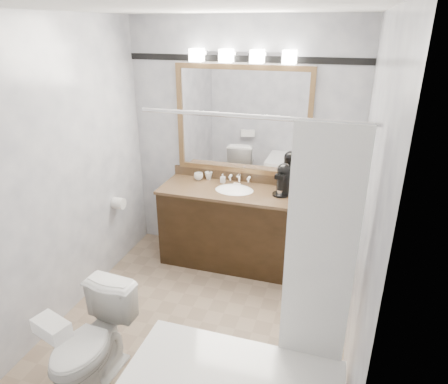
{
  "coord_description": "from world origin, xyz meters",
  "views": [
    {
      "loc": [
        1.0,
        -2.6,
        2.4
      ],
      "look_at": [
        0.09,
        0.35,
        1.11
      ],
      "focal_mm": 32.0,
      "sensor_mm": 36.0,
      "label": 1
    }
  ],
  "objects": [
    {
      "name": "mirror",
      "position": [
        0.0,
        1.28,
        1.5
      ],
      "size": [
        1.4,
        0.04,
        1.1
      ],
      "color": "olive",
      "rests_on": "room"
    },
    {
      "name": "room",
      "position": [
        0.0,
        0.0,
        1.25
      ],
      "size": [
        2.42,
        2.62,
        2.52
      ],
      "color": "gray",
      "rests_on": "ground"
    },
    {
      "name": "vanity",
      "position": [
        0.0,
        1.02,
        0.44
      ],
      "size": [
        1.53,
        0.58,
        0.97
      ],
      "color": "black",
      "rests_on": "ground"
    },
    {
      "name": "soap_bottle_a",
      "position": [
        -0.17,
        1.18,
        0.9
      ],
      "size": [
        0.05,
        0.05,
        0.1
      ],
      "primitive_type": "imported",
      "rotation": [
        0.0,
        0.0,
        -0.12
      ],
      "color": "white",
      "rests_on": "vanity"
    },
    {
      "name": "accent_stripe",
      "position": [
        0.0,
        1.29,
        2.1
      ],
      "size": [
        2.4,
        0.01,
        0.06
      ],
      "primitive_type": "cube",
      "color": "black",
      "rests_on": "room"
    },
    {
      "name": "tissue_box",
      "position": [
        -0.52,
        -1.12,
        0.75
      ],
      "size": [
        0.26,
        0.19,
        0.09
      ],
      "primitive_type": "cube",
      "rotation": [
        0.0,
        0.0,
        -0.3
      ],
      "color": "white",
      "rests_on": "toilet"
    },
    {
      "name": "coffee_maker",
      "position": [
        0.48,
        1.06,
        1.01
      ],
      "size": [
        0.17,
        0.2,
        0.31
      ],
      "rotation": [
        0.0,
        0.0,
        -0.28
      ],
      "color": "black",
      "rests_on": "vanity"
    },
    {
      "name": "soap_bar",
      "position": [
        -0.01,
        1.13,
        0.86
      ],
      "size": [
        0.08,
        0.05,
        0.02
      ],
      "primitive_type": "cube",
      "rotation": [
        0.0,
        0.0,
        -0.1
      ],
      "color": "beige",
      "rests_on": "vanity"
    },
    {
      "name": "tp_roll",
      "position": [
        -1.14,
        0.66,
        0.7
      ],
      "size": [
        0.11,
        0.12,
        0.12
      ],
      "primitive_type": "cylinder",
      "rotation": [
        0.0,
        1.57,
        0.0
      ],
      "color": "white",
      "rests_on": "room"
    },
    {
      "name": "vanity_light_bar",
      "position": [
        0.0,
        1.23,
        2.13
      ],
      "size": [
        1.02,
        0.14,
        0.12
      ],
      "color": "silver",
      "rests_on": "room"
    },
    {
      "name": "toilet",
      "position": [
        -0.52,
        -0.81,
        0.35
      ],
      "size": [
        0.44,
        0.72,
        0.7
      ],
      "primitive_type": "imported",
      "rotation": [
        0.0,
        0.0,
        -0.08
      ],
      "color": "white",
      "rests_on": "ground"
    },
    {
      "name": "cup_left",
      "position": [
        -0.45,
        1.18,
        0.89
      ],
      "size": [
        0.11,
        0.11,
        0.08
      ],
      "primitive_type": "imported",
      "rotation": [
        0.0,
        0.0,
        -0.1
      ],
      "color": "white",
      "rests_on": "vanity"
    },
    {
      "name": "cup_right",
      "position": [
        -0.35,
        1.23,
        0.89
      ],
      "size": [
        0.11,
        0.11,
        0.08
      ],
      "primitive_type": "imported",
      "rotation": [
        0.0,
        0.0,
        0.43
      ],
      "color": "white",
      "rests_on": "vanity"
    }
  ]
}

